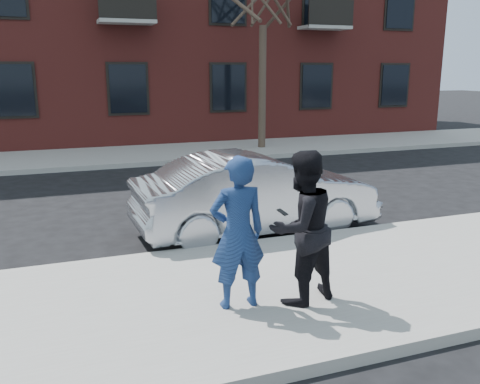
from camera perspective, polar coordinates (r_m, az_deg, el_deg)
name	(u,v)px	position (r m, az deg, el deg)	size (l,w,h in m)	color
ground	(262,291)	(6.99, 2.54, -11.02)	(100.00, 100.00, 0.00)	black
near_sidewalk	(270,293)	(6.75, 3.37, -11.27)	(50.00, 3.50, 0.15)	gray
near_curb	(226,248)	(8.30, -1.56, -6.34)	(50.00, 0.10, 0.15)	#999691
far_sidewalk	(135,155)	(17.51, -11.66, 4.09)	(50.00, 3.50, 0.15)	gray
far_curb	(144,164)	(15.76, -10.68, 3.08)	(50.00, 0.10, 0.15)	#999691
silver_sedan	(257,194)	(9.14, 1.88, -0.18)	(1.54, 4.41, 1.45)	#999BA3
man_hoodie	(238,233)	(5.91, -0.27, -4.61)	(0.68, 0.51, 1.83)	navy
man_peacoat	(302,228)	(6.09, 6.93, -4.01)	(1.06, 0.92, 1.86)	black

